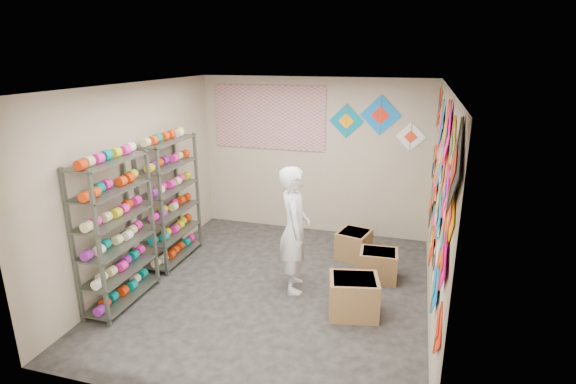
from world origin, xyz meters
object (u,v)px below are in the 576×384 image
(shelf_rack_front, at_px, (116,233))
(carton_a, at_px, (353,296))
(shelf_rack_back, at_px, (170,201))
(shopkeeper, at_px, (294,230))
(carton_c, at_px, (354,244))
(carton_b, at_px, (378,265))

(shelf_rack_front, height_order, carton_a, shelf_rack_front)
(shelf_rack_back, xyz_separation_m, shopkeeper, (2.02, -0.35, -0.10))
(carton_a, xyz_separation_m, carton_c, (-0.22, 1.60, -0.03))
(carton_c, bearing_deg, shelf_rack_front, -127.26)
(shopkeeper, bearing_deg, carton_c, -45.50)
(shelf_rack_front, height_order, carton_c, shelf_rack_front)
(shelf_rack_front, relative_size, shelf_rack_back, 1.00)
(carton_a, relative_size, carton_b, 1.13)
(shelf_rack_back, relative_size, carton_a, 3.24)
(shelf_rack_back, bearing_deg, carton_a, -15.00)
(carton_a, bearing_deg, shelf_rack_front, 178.41)
(shelf_rack_back, height_order, shopkeeper, shelf_rack_back)
(shelf_rack_front, height_order, carton_b, shelf_rack_front)
(carton_c, bearing_deg, shopkeeper, -104.40)
(shelf_rack_front, relative_size, carton_c, 3.83)
(carton_a, bearing_deg, shelf_rack_back, 153.10)
(shelf_rack_back, distance_m, carton_b, 3.19)
(shelf_rack_back, bearing_deg, shopkeeper, -9.84)
(carton_b, xyz_separation_m, carton_c, (-0.43, 0.60, 0.00))
(shelf_rack_back, bearing_deg, carton_c, 17.31)
(carton_b, bearing_deg, carton_c, 122.31)
(shelf_rack_front, distance_m, carton_c, 3.49)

